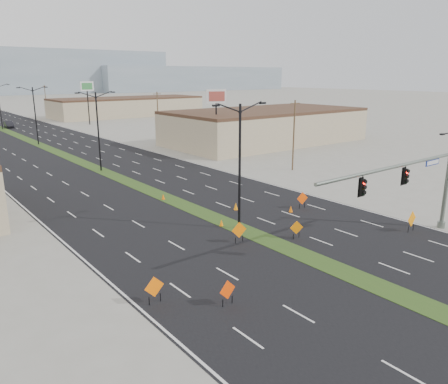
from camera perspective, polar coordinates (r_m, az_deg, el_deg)
ground at (r=28.29m, az=18.08°, el=-11.08°), size 600.00×600.00×0.00m
building_se_near at (r=81.36m, az=5.49°, el=8.42°), size 36.00×18.00×5.50m
building_se_far at (r=137.61m, az=-12.46°, el=10.74°), size 44.00×16.00×5.00m
mesa_east at (r=364.50m, az=-4.57°, el=14.56°), size 160.00×50.00×18.00m
signal_mast at (r=34.76m, az=23.99°, el=1.60°), size 16.30×0.60×8.00m
streetlight_0 at (r=34.20m, az=2.06°, el=3.79°), size 5.15×0.24×10.02m
streetlight_1 at (r=58.23m, az=-16.12°, el=7.90°), size 5.15×0.24×10.02m
streetlight_2 at (r=84.73m, az=-23.44°, el=9.34°), size 5.15×0.24×10.02m
streetlight_3 at (r=111.96m, az=-27.26°, el=10.03°), size 5.15×0.24×10.02m
utility_pole_0 at (r=57.27m, az=9.10°, el=7.44°), size 1.60×0.20×9.00m
utility_pole_1 at (r=84.92m, az=-8.64°, el=9.90°), size 1.60×0.20×9.00m
utility_pole_2 at (r=116.58m, az=-17.33°, el=10.77°), size 1.60×0.20×9.00m
utility_pole_3 at (r=149.74m, az=-22.27°, el=11.16°), size 1.60×0.20×9.00m
car_mid at (r=115.60m, az=-26.30°, el=7.94°), size 2.04×4.92×1.58m
construction_sign_0 at (r=24.51m, az=-9.09°, el=-12.25°), size 1.20×0.06×1.60m
construction_sign_1 at (r=24.08m, az=0.46°, el=-12.78°), size 1.11×0.13×1.48m
construction_sign_2 at (r=32.41m, az=1.99°, el=-5.07°), size 1.20×0.28×1.62m
construction_sign_3 at (r=33.71m, az=9.45°, el=-4.70°), size 0.99×0.46×1.41m
construction_sign_4 at (r=37.67m, az=23.32°, el=-3.34°), size 1.28×0.14×1.71m
construction_sign_5 at (r=41.26m, az=10.20°, el=-0.89°), size 1.17×0.29×1.58m
cone_0 at (r=36.04m, az=-0.34°, el=-4.06°), size 0.41×0.41×0.58m
cone_1 at (r=40.36m, az=1.55°, el=-1.88°), size 0.45×0.45×0.68m
cone_2 at (r=40.14m, az=8.72°, el=-2.20°), size 0.44×0.44×0.61m
cone_3 at (r=44.01m, az=-7.94°, el=-0.64°), size 0.45×0.45×0.58m
pole_sign_east_near at (r=70.08m, az=-1.03°, el=11.81°), size 3.14×1.47×9.90m
pole_sign_east_far at (r=114.75m, az=-17.45°, el=12.69°), size 3.44×0.67×10.50m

